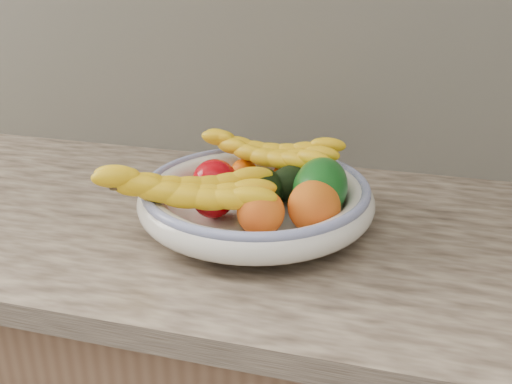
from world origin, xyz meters
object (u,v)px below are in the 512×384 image
at_px(fruit_bowl, 256,198).
at_px(banana_bunch_back, 268,156).
at_px(banana_bunch_front, 186,195).
at_px(green_mango, 320,188).

distance_m(fruit_bowl, banana_bunch_back, 0.10).
bearing_deg(banana_bunch_front, fruit_bowl, 26.47).
xyz_separation_m(green_mango, banana_bunch_back, (-0.11, 0.09, 0.01)).
distance_m(fruit_bowl, green_mango, 0.11).
bearing_deg(banana_bunch_back, fruit_bowl, -77.53).
height_order(fruit_bowl, green_mango, green_mango).
distance_m(banana_bunch_back, banana_bunch_front, 0.20).
bearing_deg(banana_bunch_front, green_mango, 7.94).
relative_size(banana_bunch_back, banana_bunch_front, 0.94).
bearing_deg(green_mango, fruit_bowl, -179.99).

